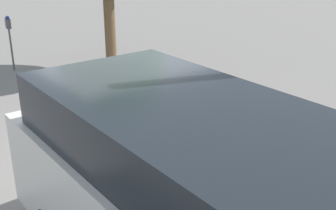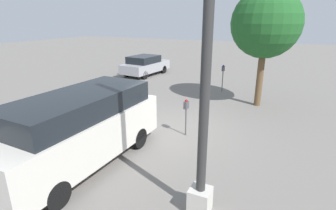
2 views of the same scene
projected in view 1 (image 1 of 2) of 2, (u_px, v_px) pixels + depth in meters
ground_plane at (121, 149)px, 7.24m from camera, size 80.00×80.00×0.00m
parking_meter_near at (164, 93)px, 7.05m from camera, size 0.21×0.13×1.32m
parking_meter_far at (9, 31)px, 11.31m from camera, size 0.21×0.13×1.50m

